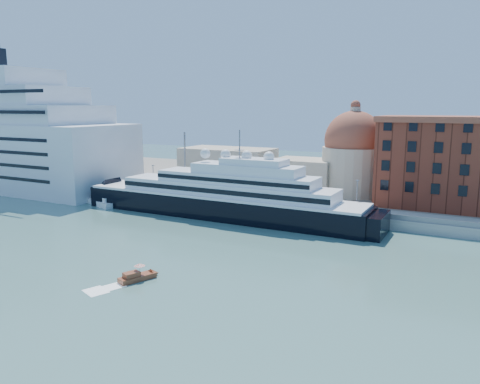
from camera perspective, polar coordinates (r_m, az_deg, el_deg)
The scene contains 10 objects.
ground at distance 99.51m, azimuth -7.82°, elevation -5.82°, with size 400.00×400.00×0.00m, color #38625C.
quay at distance 127.50m, azimuth 1.08°, elevation -1.55°, with size 180.00×10.00×2.50m, color gray.
land at distance 164.59m, azimuth 7.51°, elevation 0.98°, with size 260.00×72.00×2.00m, color slate.
quay_fence at distance 123.21m, azimuth 0.14°, elevation -1.09°, with size 180.00×0.10×1.20m, color slate.
superyacht at distance 119.94m, azimuth -3.54°, elevation -0.77°, with size 86.52×11.99×25.86m.
service_barge at distance 138.12m, azimuth -16.38°, elevation -1.23°, with size 13.33×8.27×2.85m.
water_taxi at distance 78.15m, azimuth -12.52°, elevation -10.02°, with size 4.06×6.34×2.86m.
warehouse at distance 130.24m, azimuth 25.89°, elevation 3.25°, with size 43.00×19.00×23.25m.
church at distance 144.97m, azimuth 7.59°, elevation 3.67°, with size 66.00×18.00×25.50m.
lamp_posts at distance 130.68m, azimuth -4.23°, elevation 2.53°, with size 120.80×2.40×18.00m.
Camera 1 is at (56.06, -77.45, 27.58)m, focal length 35.00 mm.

